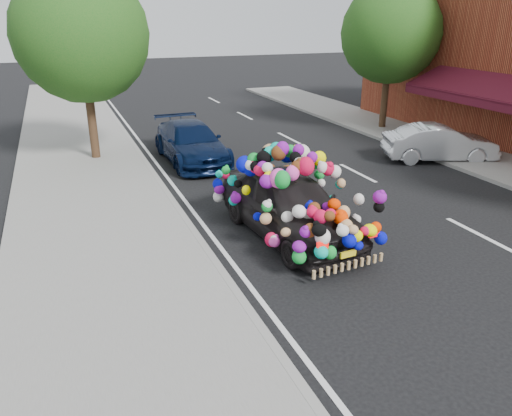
{
  "coord_description": "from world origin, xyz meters",
  "views": [
    {
      "loc": [
        -4.83,
        -7.61,
        4.63
      ],
      "look_at": [
        -1.49,
        0.76,
        1.11
      ],
      "focal_mm": 35.0,
      "sensor_mm": 36.0,
      "label": 1
    }
  ],
  "objects": [
    {
      "name": "kerb",
      "position": [
        -2.35,
        0.0,
        0.07
      ],
      "size": [
        0.15,
        60.0,
        0.13
      ],
      "primitive_type": "cube",
      "color": "gray",
      "rests_on": "ground"
    },
    {
      "name": "ground",
      "position": [
        0.0,
        0.0,
        0.0
      ],
      "size": [
        100.0,
        100.0,
        0.0
      ],
      "primitive_type": "plane",
      "color": "black",
      "rests_on": "ground"
    },
    {
      "name": "tree_far_b",
      "position": [
        8.0,
        10.0,
        3.89
      ],
      "size": [
        4.0,
        4.0,
        5.9
      ],
      "color": "#332114",
      "rests_on": "ground"
    },
    {
      "name": "tree_near_sidewalk",
      "position": [
        -3.8,
        9.5,
        4.02
      ],
      "size": [
        4.2,
        4.2,
        6.13
      ],
      "color": "#332114",
      "rests_on": "ground"
    },
    {
      "name": "silver_hatchback",
      "position": [
        6.88,
        5.21,
        0.6
      ],
      "size": [
        3.86,
        2.49,
        1.2
      ],
      "primitive_type": "imported",
      "rotation": [
        0.0,
        0.0,
        1.21
      ],
      "color": "silver",
      "rests_on": "ground"
    },
    {
      "name": "plush_art_car",
      "position": [
        -0.38,
        1.58,
        1.07
      ],
      "size": [
        2.46,
        4.6,
        2.09
      ],
      "rotation": [
        0.0,
        0.0,
        0.09
      ],
      "color": "black",
      "rests_on": "ground"
    },
    {
      "name": "lane_markings",
      "position": [
        3.6,
        0.0,
        0.01
      ],
      "size": [
        6.0,
        50.0,
        0.01
      ],
      "primitive_type": null,
      "color": "silver",
      "rests_on": "ground"
    },
    {
      "name": "navy_sedan",
      "position": [
        -0.84,
        8.19,
        0.64
      ],
      "size": [
        1.86,
        4.42,
        1.28
      ],
      "primitive_type": "imported",
      "rotation": [
        0.0,
        0.0,
        0.02
      ],
      "color": "black",
      "rests_on": "ground"
    },
    {
      "name": "sidewalk",
      "position": [
        -4.3,
        0.0,
        0.06
      ],
      "size": [
        4.0,
        60.0,
        0.12
      ],
      "primitive_type": "cube",
      "color": "gray",
      "rests_on": "ground"
    }
  ]
}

